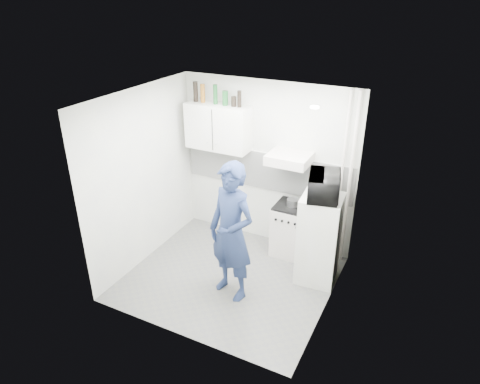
% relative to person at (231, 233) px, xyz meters
% --- Properties ---
extents(floor, '(2.80, 2.80, 0.00)m').
position_rel_person_xyz_m(floor, '(-0.17, 0.26, -0.95)').
color(floor, '#595959').
rests_on(floor, ground).
extents(ceiling, '(2.80, 2.80, 0.00)m').
position_rel_person_xyz_m(ceiling, '(-0.17, 0.26, 1.65)').
color(ceiling, white).
rests_on(ceiling, wall_back).
extents(wall_back, '(2.80, 0.00, 2.80)m').
position_rel_person_xyz_m(wall_back, '(-0.17, 1.51, 0.35)').
color(wall_back, silver).
rests_on(wall_back, floor).
extents(wall_left, '(0.00, 2.60, 2.60)m').
position_rel_person_xyz_m(wall_left, '(-1.57, 0.26, 0.35)').
color(wall_left, silver).
rests_on(wall_left, floor).
extents(wall_right, '(0.00, 2.60, 2.60)m').
position_rel_person_xyz_m(wall_right, '(1.23, 0.26, 0.35)').
color(wall_right, silver).
rests_on(wall_right, floor).
extents(person, '(0.79, 0.62, 1.90)m').
position_rel_person_xyz_m(person, '(0.00, 0.00, 0.00)').
color(person, navy).
rests_on(person, floor).
extents(stove, '(0.51, 0.51, 0.81)m').
position_rel_person_xyz_m(stove, '(0.36, 1.26, -0.55)').
color(stove, silver).
rests_on(stove, floor).
extents(fridge, '(0.58, 0.58, 1.30)m').
position_rel_person_xyz_m(fridge, '(0.93, 0.82, -0.30)').
color(fridge, white).
rests_on(fridge, floor).
extents(stove_top, '(0.49, 0.49, 0.03)m').
position_rel_person_xyz_m(stove_top, '(0.36, 1.26, -0.13)').
color(stove_top, black).
rests_on(stove_top, stove).
extents(saucepan, '(0.18, 0.18, 0.10)m').
position_rel_person_xyz_m(saucepan, '(0.37, 1.27, -0.06)').
color(saucepan, silver).
rests_on(saucepan, stove_top).
extents(microwave, '(0.67, 0.53, 0.32)m').
position_rel_person_xyz_m(microwave, '(0.93, 0.82, 0.51)').
color(microwave, black).
rests_on(microwave, fridge).
extents(bottle_a, '(0.07, 0.07, 0.30)m').
position_rel_person_xyz_m(bottle_a, '(-1.30, 1.34, 1.40)').
color(bottle_a, black).
rests_on(bottle_a, upper_cabinet).
extents(bottle_b, '(0.07, 0.07, 0.28)m').
position_rel_person_xyz_m(bottle_b, '(-1.17, 1.34, 1.39)').
color(bottle_b, brown).
rests_on(bottle_b, upper_cabinet).
extents(bottle_d, '(0.07, 0.07, 0.29)m').
position_rel_person_xyz_m(bottle_d, '(-0.95, 1.34, 1.39)').
color(bottle_d, '#144C1E').
rests_on(bottle_d, upper_cabinet).
extents(canister_a, '(0.09, 0.09, 0.21)m').
position_rel_person_xyz_m(canister_a, '(-0.79, 1.34, 1.36)').
color(canister_a, '#144C1E').
rests_on(canister_a, upper_cabinet).
extents(canister_b, '(0.08, 0.08, 0.15)m').
position_rel_person_xyz_m(canister_b, '(-0.65, 1.34, 1.32)').
color(canister_b, black).
rests_on(canister_b, upper_cabinet).
extents(bottle_e, '(0.06, 0.06, 0.24)m').
position_rel_person_xyz_m(bottle_e, '(-0.56, 1.34, 1.37)').
color(bottle_e, black).
rests_on(bottle_e, upper_cabinet).
extents(upper_cabinet, '(1.00, 0.35, 0.70)m').
position_rel_person_xyz_m(upper_cabinet, '(-0.92, 1.34, 0.90)').
color(upper_cabinet, white).
rests_on(upper_cabinet, wall_back).
extents(range_hood, '(0.60, 0.50, 0.14)m').
position_rel_person_xyz_m(range_hood, '(0.28, 1.26, 0.62)').
color(range_hood, silver).
rests_on(range_hood, wall_back).
extents(backsplash, '(2.74, 0.03, 0.60)m').
position_rel_person_xyz_m(backsplash, '(-0.17, 1.50, 0.25)').
color(backsplash, white).
rests_on(backsplash, wall_back).
extents(pipe_a, '(0.05, 0.05, 2.60)m').
position_rel_person_xyz_m(pipe_a, '(1.13, 1.43, 0.35)').
color(pipe_a, silver).
rests_on(pipe_a, floor).
extents(pipe_b, '(0.04, 0.04, 2.60)m').
position_rel_person_xyz_m(pipe_b, '(1.01, 1.43, 0.35)').
color(pipe_b, silver).
rests_on(pipe_b, floor).
extents(ceiling_spot_fixture, '(0.10, 0.10, 0.02)m').
position_rel_person_xyz_m(ceiling_spot_fixture, '(0.83, 0.46, 1.62)').
color(ceiling_spot_fixture, white).
rests_on(ceiling_spot_fixture, ceiling).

